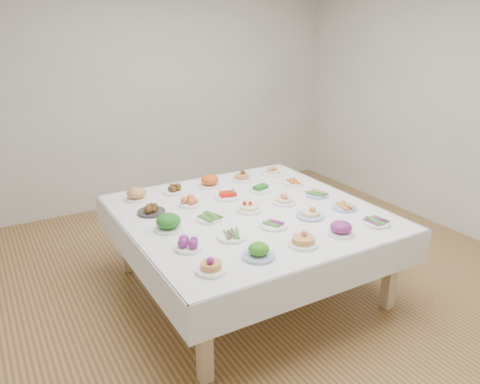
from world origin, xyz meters
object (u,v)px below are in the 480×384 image
display_table (249,219)px  dish_12 (249,205)px  dish_24 (273,169)px  dish_0 (211,265)px

display_table → dish_12: dish_12 is taller
display_table → dish_24: dish_24 is taller
dish_0 → dish_12: size_ratio=0.95×
dish_0 → dish_24: bearing=45.0°
dish_12 → dish_24: bearing=44.8°
dish_0 → dish_24: dish_24 is taller
display_table → dish_24: 1.07m
display_table → dish_0: bearing=-134.7°
display_table → dish_24: (0.75, 0.74, 0.13)m
display_table → dish_0: (-0.74, -0.75, 0.12)m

